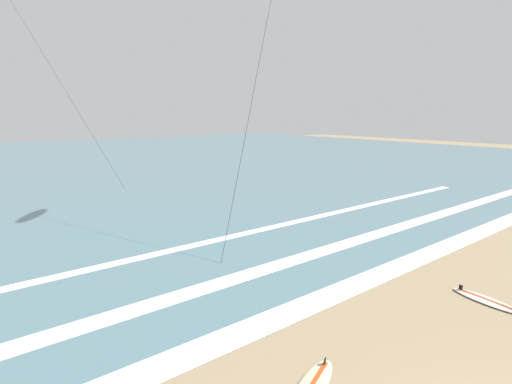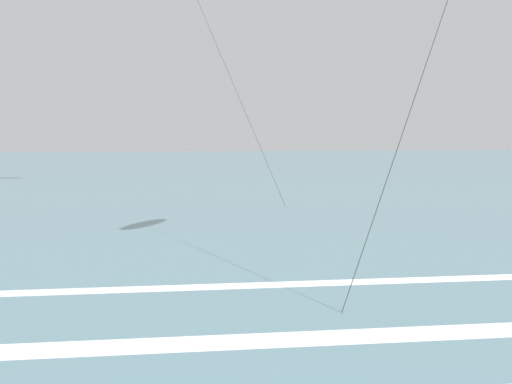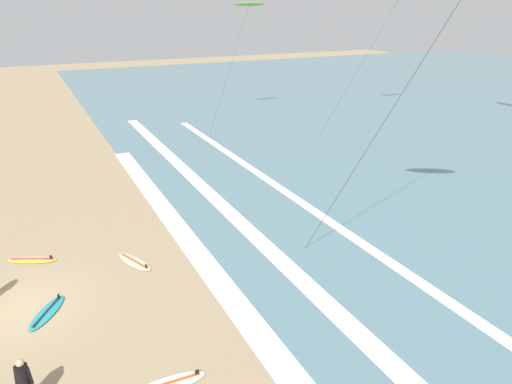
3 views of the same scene
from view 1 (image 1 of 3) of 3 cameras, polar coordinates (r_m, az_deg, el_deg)
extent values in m
cube|color=slate|center=(52.93, -29.46, 3.88)|extent=(140.00, 90.00, 0.01)
cube|color=white|center=(12.81, 10.41, -15.88)|extent=(38.88, 1.03, 0.01)
cube|color=white|center=(14.36, -0.70, -12.48)|extent=(58.04, 0.85, 0.01)
cube|color=white|center=(17.05, -12.77, -8.77)|extent=(49.13, 0.58, 0.01)
cube|color=black|center=(9.81, 10.61, -24.32)|extent=(0.12, 0.06, 0.16)
ellipsoid|color=silver|center=(14.50, 32.00, -14.01)|extent=(0.69, 2.12, 0.09)
cube|color=#D84C19|center=(14.48, 32.02, -13.83)|extent=(0.18, 1.79, 0.01)
cube|color=black|center=(14.75, 29.10, -12.73)|extent=(0.02, 0.12, 0.16)
cylinder|color=#333333|center=(35.36, -28.28, 15.20)|extent=(6.57, 9.59, 17.70)
cylinder|color=#333333|center=(17.82, 0.33, 18.61)|extent=(6.77, 3.94, 16.07)
camera|label=2|loc=(4.17, 61.02, -17.85)|focal=41.90mm
camera|label=3|loc=(23.32, 50.48, 18.15)|focal=32.44mm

